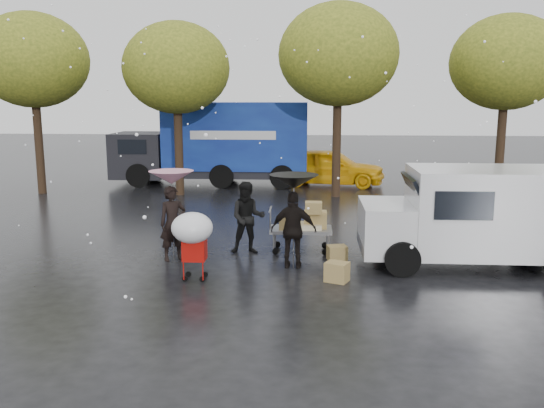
# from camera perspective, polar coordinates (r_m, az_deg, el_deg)

# --- Properties ---
(ground) EXTENTS (90.00, 90.00, 0.00)m
(ground) POSITION_cam_1_polar(r_m,az_deg,el_deg) (12.38, -3.47, -7.09)
(ground) COLOR black
(ground) RESTS_ON ground
(person_pink) EXTENTS (0.76, 0.69, 1.74)m
(person_pink) POSITION_cam_1_polar(r_m,az_deg,el_deg) (13.49, -9.79, -1.91)
(person_pink) COLOR black
(person_pink) RESTS_ON ground
(person_middle) EXTENTS (0.92, 0.75, 1.76)m
(person_middle) POSITION_cam_1_polar(r_m,az_deg,el_deg) (13.87, -2.42, -1.38)
(person_middle) COLOR black
(person_middle) RESTS_ON ground
(person_black) EXTENTS (1.03, 0.46, 1.72)m
(person_black) POSITION_cam_1_polar(r_m,az_deg,el_deg) (12.70, 2.15, -2.58)
(person_black) COLOR black
(person_black) RESTS_ON ground
(umbrella_pink) EXTENTS (1.02, 1.02, 2.09)m
(umbrella_pink) POSITION_cam_1_polar(r_m,az_deg,el_deg) (13.30, -9.94, 2.60)
(umbrella_pink) COLOR #4C4C4C
(umbrella_pink) RESTS_ON ground
(umbrella_black) EXTENTS (1.07, 1.07, 2.09)m
(umbrella_black) POSITION_cam_1_polar(r_m,az_deg,el_deg) (12.50, 2.18, 2.24)
(umbrella_black) COLOR #4C4C4C
(umbrella_black) RESTS_ON ground
(vendor_cart) EXTENTS (1.52, 0.80, 1.27)m
(vendor_cart) POSITION_cam_1_polar(r_m,az_deg,el_deg) (14.05, 3.22, -1.87)
(vendor_cart) COLOR slate
(vendor_cart) RESTS_ON ground
(shopping_cart) EXTENTS (0.84, 0.84, 1.46)m
(shopping_cart) POSITION_cam_1_polar(r_m,az_deg,el_deg) (11.78, -7.88, -2.72)
(shopping_cart) COLOR #BA100A
(shopping_cart) RESTS_ON ground
(white_van) EXTENTS (4.91, 2.18, 2.20)m
(white_van) POSITION_cam_1_polar(r_m,az_deg,el_deg) (13.64, 19.85, -1.01)
(white_van) COLOR silver
(white_van) RESTS_ON ground
(blue_truck) EXTENTS (8.30, 2.60, 3.50)m
(blue_truck) POSITION_cam_1_polar(r_m,az_deg,el_deg) (24.90, -5.42, 5.99)
(blue_truck) COLOR navy
(blue_truck) RESTS_ON ground
(box_ground_near) EXTENTS (0.55, 0.51, 0.40)m
(box_ground_near) POSITION_cam_1_polar(r_m,az_deg,el_deg) (12.00, 6.45, -6.70)
(box_ground_near) COLOR olive
(box_ground_near) RESTS_ON ground
(box_ground_far) EXTENTS (0.50, 0.43, 0.34)m
(box_ground_far) POSITION_cam_1_polar(r_m,az_deg,el_deg) (13.54, 6.46, -4.83)
(box_ground_far) COLOR olive
(box_ground_far) RESTS_ON ground
(yellow_taxi) EXTENTS (4.89, 2.62, 1.58)m
(yellow_taxi) POSITION_cam_1_polar(r_m,az_deg,el_deg) (24.68, 5.71, 3.68)
(yellow_taxi) COLOR #F5B10C
(yellow_taxi) RESTS_ON ground
(tree_row) EXTENTS (21.60, 4.40, 7.12)m
(tree_row) POSITION_cam_1_polar(r_m,az_deg,el_deg) (21.82, -1.45, 13.96)
(tree_row) COLOR black
(tree_row) RESTS_ON ground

